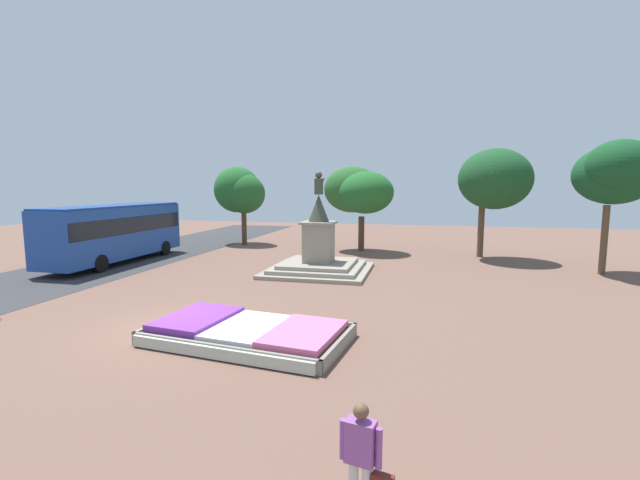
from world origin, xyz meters
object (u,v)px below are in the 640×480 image
at_px(statue_monument, 319,254).
at_px(city_bus, 115,230).
at_px(pedestrian_with_handbag, 362,456).
at_px(flower_planter, 246,333).

xyz_separation_m(statue_monument, city_bus, (-11.67, -0.10, 0.97)).
bearing_deg(pedestrian_with_handbag, flower_planter, 125.50).
distance_m(flower_planter, statue_monument, 9.87).
xyz_separation_m(city_bus, pedestrian_with_handbag, (16.00, -15.38, -0.99)).
relative_size(city_bus, pedestrian_with_handbag, 5.89).
height_order(flower_planter, pedestrian_with_handbag, pedestrian_with_handbag).
xyz_separation_m(flower_planter, statue_monument, (-0.30, 9.84, 0.66)).
bearing_deg(city_bus, flower_planter, -39.12).
height_order(city_bus, pedestrian_with_handbag, city_bus).
relative_size(statue_monument, pedestrian_with_handbag, 3.17).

